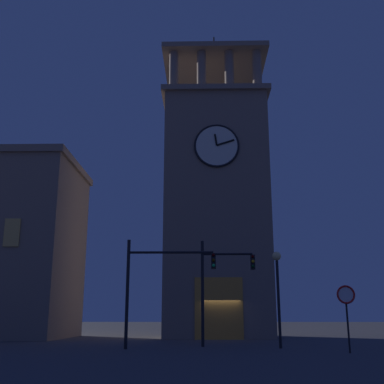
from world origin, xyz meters
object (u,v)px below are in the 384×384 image
traffic_signal_near (159,275)px  no_horn_sign (346,300)px  traffic_signal_mid (220,278)px  street_lamp (278,279)px  clocktower (216,208)px

traffic_signal_near → no_horn_sign: 8.55m
traffic_signal_mid → street_lamp: (-2.79, 1.06, -0.12)m
traffic_signal_mid → no_horn_sign: 6.71m
traffic_signal_near → traffic_signal_mid: 3.47m
street_lamp → traffic_signal_mid: bearing=-20.8°
clocktower → traffic_signal_mid: clocktower is taller
clocktower → traffic_signal_mid: size_ratio=4.61×
traffic_signal_near → traffic_signal_mid: size_ratio=0.96×
street_lamp → no_horn_sign: (-2.37, 3.05, -1.10)m
clocktower → street_lamp: 13.88m
traffic_signal_near → street_lamp: traffic_signal_near is taller
clocktower → no_horn_sign: size_ratio=8.88×
traffic_signal_mid → no_horn_sign: (-5.16, 4.12, -1.22)m
traffic_signal_mid → no_horn_sign: bearing=141.4°
traffic_signal_near → clocktower: bearing=-103.8°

